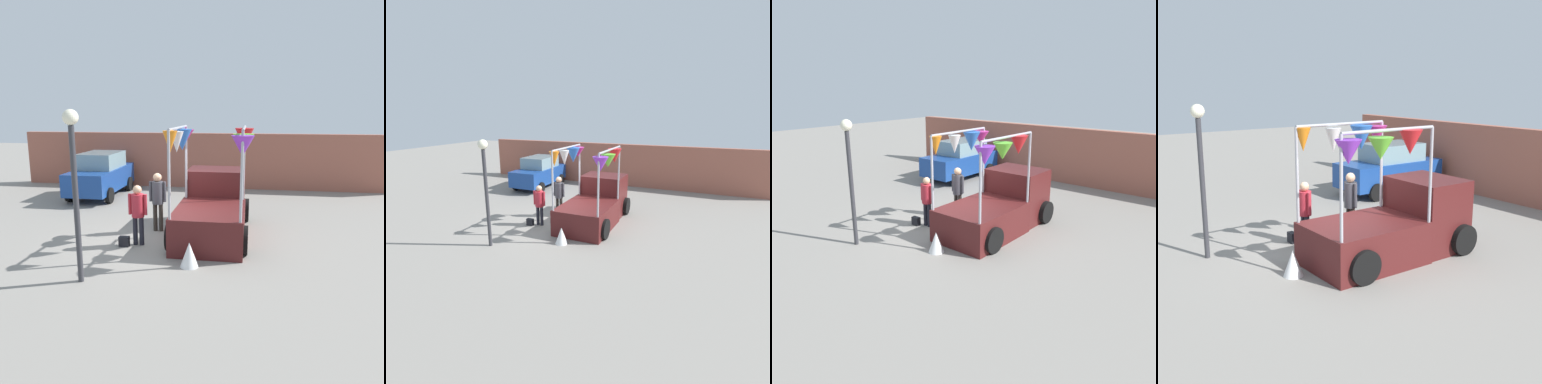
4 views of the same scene
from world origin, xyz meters
TOP-DOWN VIEW (x-y plane):
  - ground_plane at (0.00, 0.00)m, footprint 60.00×60.00m
  - vendor_truck at (1.15, 0.97)m, footprint 2.43×4.16m
  - parked_car at (-4.16, 5.24)m, footprint 1.88×4.00m
  - person_customer at (-0.77, -0.47)m, footprint 0.53×0.34m
  - person_vendor at (-0.53, 0.81)m, footprint 0.53×0.34m
  - handbag at (-1.12, -0.67)m, footprint 0.28×0.16m
  - street_lamp at (-1.34, -2.87)m, footprint 0.32×0.32m
  - brick_boundary_wall at (0.00, 7.78)m, footprint 18.00×0.36m
  - folded_kite_bundle_white at (0.86, -1.74)m, footprint 0.60×0.60m

SIDE VIEW (x-z plane):
  - ground_plane at x=0.00m, z-range 0.00..0.00m
  - handbag at x=-1.12m, z-range 0.00..0.28m
  - folded_kite_bundle_white at x=0.86m, z-range 0.00..0.60m
  - vendor_truck at x=1.15m, z-range -0.69..2.53m
  - parked_car at x=-4.16m, z-range 0.00..1.88m
  - person_customer at x=-0.77m, z-range 0.17..1.85m
  - person_vendor at x=-0.53m, z-range 0.20..2.00m
  - brick_boundary_wall at x=0.00m, z-range 0.00..2.60m
  - street_lamp at x=-1.34m, z-range 0.58..4.24m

